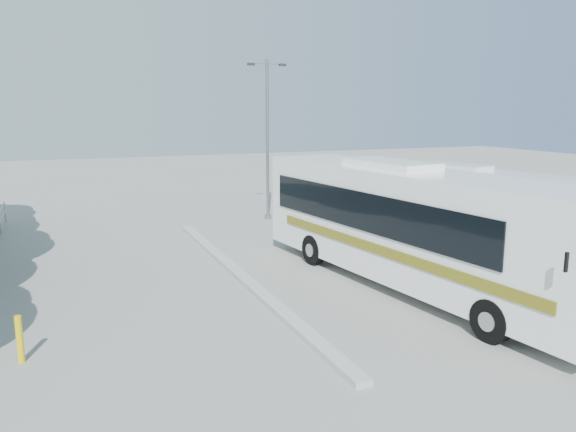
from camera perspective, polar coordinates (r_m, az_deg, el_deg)
name	(u,v)px	position (r m, az deg, el deg)	size (l,w,h in m)	color
ground	(331,286)	(17.51, 4.39, -7.15)	(100.00, 100.00, 0.00)	gray
kerb_divider	(240,275)	(18.42, -4.90, -5.99)	(0.40, 16.00, 0.15)	#B2B2AD
coach_main	(412,224)	(17.32, 12.50, -0.83)	(4.27, 13.19, 3.60)	white
coach_adjacent	(474,204)	(23.55, 18.33, 1.14)	(4.61, 11.03, 3.00)	silver
lamppost	(267,133)	(27.44, -2.11, 8.44)	(1.88, 0.36, 7.68)	gray
bollard	(20,339)	(13.63, -25.60, -11.23)	(0.15, 0.15, 1.06)	yellow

